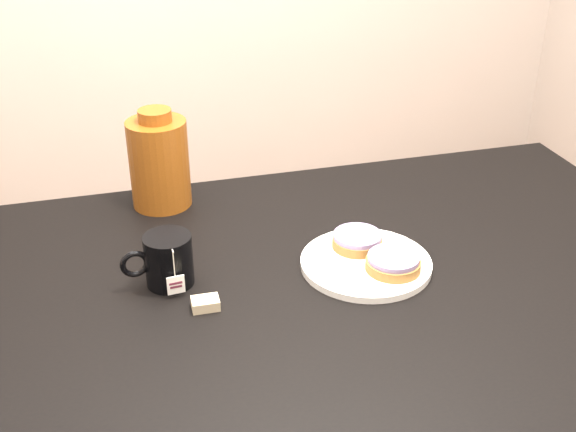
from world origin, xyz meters
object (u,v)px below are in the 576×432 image
Objects in this scene: bagel_back at (357,240)px; bagel_package at (159,162)px; plate at (366,262)px; mug at (167,260)px; table at (329,319)px; teabag_pouch at (205,304)px; bagel_front at (393,263)px.

bagel_back is 0.61× the size of bagel_package.
mug is at bearing 173.21° from plate.
plate reaches higher than table.
bagel_package reaches higher than plate.
mug is 0.62× the size of bagel_package.
bagel_front is at bearing 1.77° from teabag_pouch.
mug reaches higher than bagel_front.
mug is (-0.35, -0.01, 0.02)m from bagel_back.
bagel_package is (-0.36, 0.38, 0.07)m from bagel_front.
table is 0.15m from bagel_back.
bagel_package reaches higher than mug.
mug is 2.83× the size of teabag_pouch.
bagel_front is at bearing -69.33° from bagel_back.
plate is 5.21× the size of teabag_pouch.
teabag_pouch is at bearing -170.54° from plate.
plate is (0.07, 0.03, 0.09)m from table.
plate is 1.87× the size of bagel_back.
table is at bearing -135.46° from bagel_back.
teabag_pouch is (0.05, -0.09, -0.04)m from mug.
bagel_back is 0.44m from bagel_package.
teabag_pouch is 0.22× the size of bagel_package.
table is 6.78× the size of bagel_package.
table is 11.00× the size of mug.
plate is at bearing 18.56° from table.
mug reaches higher than table.
bagel_back reaches higher than teabag_pouch.
plate is at bearing -91.23° from bagel_back.
table is at bearing -56.23° from bagel_package.
teabag_pouch is at bearing -67.57° from mug.
bagel_front is (0.11, -0.01, 0.11)m from table.
bagel_package reaches higher than bagel_front.
bagel_front is (0.03, -0.09, -0.00)m from bagel_back.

